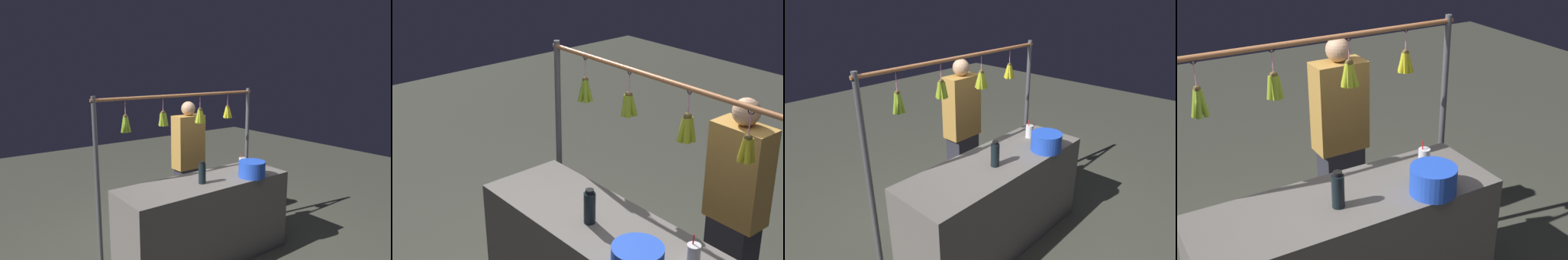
# 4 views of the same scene
# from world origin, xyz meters

# --- Properties ---
(display_rack) EXTENTS (2.03, 0.12, 1.75)m
(display_rack) POSITION_xyz_m (-0.00, -0.40, 1.21)
(display_rack) COLOR #4C4C51
(display_rack) RESTS_ON ground
(water_bottle) EXTENTS (0.07, 0.07, 0.23)m
(water_bottle) POSITION_xyz_m (0.09, 0.06, 0.98)
(water_bottle) COLOR black
(water_bottle) RESTS_ON market_counter
(drink_cup) EXTENTS (0.08, 0.08, 0.18)m
(drink_cup) POSITION_xyz_m (-0.60, -0.09, 0.93)
(drink_cup) COLOR silver
(drink_cup) RESTS_ON market_counter
(vendor_person) EXTENTS (0.38, 0.21, 1.59)m
(vendor_person) POSITION_xyz_m (-0.36, -0.80, 0.79)
(vendor_person) COLOR #2D2D38
(vendor_person) RESTS_ON ground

